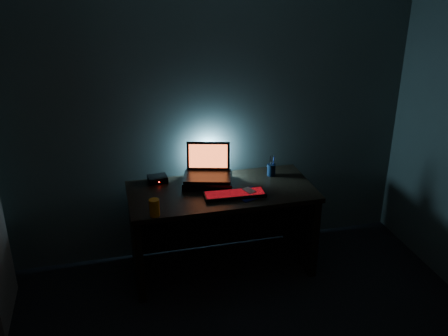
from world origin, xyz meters
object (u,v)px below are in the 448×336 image
laptop (208,168)px  keyboard (235,194)px  pen_cup (271,170)px  router (158,179)px  juice_glass (154,208)px  mouse (249,192)px

laptop → keyboard: 0.36m
keyboard → laptop: bearing=117.2°
pen_cup → router: (-0.96, 0.10, -0.03)m
juice_glass → router: (0.09, 0.57, -0.04)m
laptop → keyboard: (0.14, -0.32, -0.11)m
laptop → pen_cup: bearing=13.9°
mouse → juice_glass: juice_glass is taller
router → juice_glass: bearing=-103.6°
mouse → juice_glass: bearing=171.4°
mouse → router: router is taller
laptop → juice_glass: bearing=-121.2°
juice_glass → laptop: bearing=43.8°
mouse → juice_glass: (-0.76, -0.17, 0.04)m
pen_cup → juice_glass: bearing=-155.9°
keyboard → pen_cup: bearing=39.7°
laptop → pen_cup: 0.56m
pen_cup → keyboard: bearing=-143.0°
pen_cup → router: pen_cup is taller
keyboard → router: bearing=146.4°
pen_cup → router: size_ratio=0.62×
router → mouse: bearing=-35.6°
laptop → keyboard: laptop is taller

